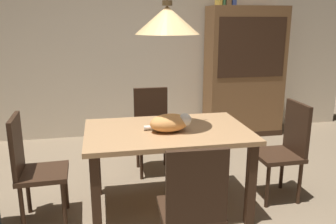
{
  "coord_description": "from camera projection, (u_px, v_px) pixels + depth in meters",
  "views": [
    {
      "loc": [
        -0.62,
        -2.44,
        1.66
      ],
      "look_at": [
        -0.03,
        0.58,
        0.85
      ],
      "focal_mm": 37.44,
      "sensor_mm": 36.0,
      "label": 1
    }
  ],
  "objects": [
    {
      "name": "hutch_bookcase",
      "position": [
        244.0,
        75.0,
        5.09
      ],
      "size": [
        1.12,
        0.45,
        1.85
      ],
      "color": "brown",
      "rests_on": "ground"
    },
    {
      "name": "pendant_lamp",
      "position": [
        167.0,
        20.0,
        2.78
      ],
      "size": [
        0.52,
        0.52,
        1.3
      ],
      "color": "#E5B775"
    },
    {
      "name": "dining_table",
      "position": [
        167.0,
        140.0,
        3.04
      ],
      "size": [
        1.4,
        0.9,
        0.75
      ],
      "color": "tan",
      "rests_on": "ground"
    },
    {
      "name": "back_wall",
      "position": [
        142.0,
        35.0,
        5.0
      ],
      "size": [
        6.4,
        0.1,
        2.9
      ],
      "primitive_type": "cube",
      "color": "beige",
      "rests_on": "ground"
    },
    {
      "name": "cat_sleeping",
      "position": [
        171.0,
        123.0,
        2.94
      ],
      "size": [
        0.39,
        0.27,
        0.16
      ],
      "color": "#E59951",
      "rests_on": "dining_table"
    },
    {
      "name": "chair_left_side",
      "position": [
        32.0,
        165.0,
        2.86
      ],
      "size": [
        0.42,
        0.42,
        0.93
      ],
      "color": "#382316",
      "rests_on": "ground"
    },
    {
      "name": "chair_right_side",
      "position": [
        285.0,
        147.0,
        3.28
      ],
      "size": [
        0.4,
        0.4,
        0.93
      ],
      "color": "#382316",
      "rests_on": "ground"
    },
    {
      "name": "chair_far_back",
      "position": [
        152.0,
        126.0,
        3.91
      ],
      "size": [
        0.41,
        0.41,
        0.93
      ],
      "color": "#382316",
      "rests_on": "ground"
    },
    {
      "name": "chair_near_front",
      "position": [
        193.0,
        206.0,
        2.24
      ],
      "size": [
        0.41,
        0.41,
        0.93
      ],
      "color": "#382316",
      "rests_on": "ground"
    }
  ]
}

